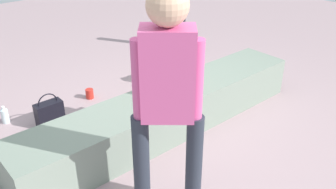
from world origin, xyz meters
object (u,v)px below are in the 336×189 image
Objects in this scene: adult_standing at (168,89)px; gift_bag at (158,71)px; cake_plate at (149,104)px; party_cup_red at (90,94)px; child_seated at (170,72)px; water_bottle_near_gift at (5,115)px; handbag_black_leather at (49,113)px.

adult_standing reaches higher than gift_bag.
cake_plate is 1.32m from gift_bag.
adult_standing reaches higher than cake_plate.
party_cup_red is (0.03, 1.12, -0.36)m from cake_plate.
gift_bag is at bearing 56.23° from child_seated.
water_bottle_near_gift is at bearing 125.05° from cake_plate.
gift_bag is 1.75× the size of water_bottle_near_gift.
party_cup_red is at bearing 88.34° from cake_plate.
handbag_black_leather reaches higher than party_cup_red.
adult_standing is 2.21m from gift_bag.
cake_plate is at bearing -91.66° from party_cup_red.
adult_standing reaches higher than water_bottle_near_gift.
child_seated is 1.04m from adult_standing.
gift_bag reaches higher than party_cup_red.
party_cup_red is (0.41, 1.80, -0.89)m from adult_standing.
cake_plate is 0.68× the size of handbag_black_leather.
gift_bag is 2.95× the size of party_cup_red.
gift_bag is 0.87m from party_cup_red.
child_seated reaches higher than cake_plate.
handbag_black_leather is at bearing 133.29° from child_seated.
water_bottle_near_gift is (-0.48, 1.90, -0.86)m from adult_standing.
adult_standing is 2.05m from party_cup_red.
handbag_black_leather is at bearing -178.46° from gift_bag.
handbag_black_leather is (0.33, -0.31, 0.04)m from water_bottle_near_gift.
child_seated is at bearing 10.56° from cake_plate.
water_bottle_near_gift is 0.55× the size of handbag_black_leather.
water_bottle_near_gift is at bearing 173.76° from party_cup_red.
gift_bag is at bearing 47.14° from cake_plate.
cake_plate is (0.38, 0.68, -0.53)m from adult_standing.
child_seated is 1.53× the size of gift_bag.
adult_standing is at bearing -102.77° from party_cup_red.
water_bottle_near_gift is (-1.73, 0.27, -0.06)m from gift_bag.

